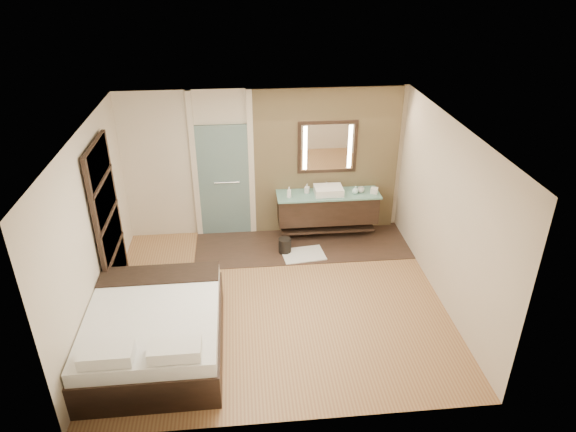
{
  "coord_description": "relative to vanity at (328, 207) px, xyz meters",
  "views": [
    {
      "loc": [
        -0.44,
        -6.3,
        4.77
      ],
      "look_at": [
        0.25,
        0.6,
        1.14
      ],
      "focal_mm": 32.0,
      "sensor_mm": 36.0,
      "label": 1
    }
  ],
  "objects": [
    {
      "name": "soap_bottle_a",
      "position": [
        -0.71,
        -0.11,
        0.39
      ],
      "size": [
        0.1,
        0.1,
        0.2
      ],
      "primitive_type": "imported",
      "rotation": [
        0.0,
        0.0,
        -0.37
      ],
      "color": "white",
      "rests_on": "vanity"
    },
    {
      "name": "vanity",
      "position": [
        0.0,
        0.0,
        0.0
      ],
      "size": [
        1.85,
        0.55,
        0.88
      ],
      "color": "black",
      "rests_on": "stone_wall"
    },
    {
      "name": "soap_bottle_b",
      "position": [
        -0.38,
        0.05,
        0.37
      ],
      "size": [
        0.1,
        0.1,
        0.17
      ],
      "primitive_type": "imported",
      "rotation": [
        0.0,
        0.0,
        -0.41
      ],
      "color": "#B2B2B2",
      "rests_on": "vanity"
    },
    {
      "name": "tile_strip",
      "position": [
        -0.5,
        -0.32,
        -0.57
      ],
      "size": [
        3.8,
        1.3,
        0.01
      ],
      "primitive_type": "cube",
      "color": "#34261C",
      "rests_on": "floor"
    },
    {
      "name": "waste_bin",
      "position": [
        -0.83,
        -0.54,
        -0.44
      ],
      "size": [
        0.25,
        0.25,
        0.28
      ],
      "primitive_type": "cylinder",
      "rotation": [
        0.0,
        0.0,
        -0.16
      ],
      "color": "black",
      "rests_on": "floor"
    },
    {
      "name": "floor",
      "position": [
        -1.1,
        -1.92,
        -0.58
      ],
      "size": [
        5.0,
        5.0,
        0.0
      ],
      "primitive_type": "plane",
      "color": "#925E3D",
      "rests_on": "ground"
    },
    {
      "name": "shoji_partition",
      "position": [
        -3.53,
        -1.32,
        0.63
      ],
      "size": [
        0.06,
        1.2,
        2.4
      ],
      "color": "black",
      "rests_on": "floor"
    },
    {
      "name": "soap_bottle_c",
      "position": [
        0.48,
        -0.06,
        0.36
      ],
      "size": [
        0.15,
        0.15,
        0.15
      ],
      "primitive_type": "imported",
      "rotation": [
        0.0,
        0.0,
        0.34
      ],
      "color": "#C3F6F1",
      "rests_on": "vanity"
    },
    {
      "name": "mirror_unit",
      "position": [
        0.0,
        0.24,
        1.07
      ],
      "size": [
        1.06,
        0.04,
        0.96
      ],
      "color": "black",
      "rests_on": "stone_wall"
    },
    {
      "name": "bath_mat",
      "position": [
        -0.52,
        -0.67,
        -0.56
      ],
      "size": [
        0.77,
        0.58,
        0.02
      ],
      "primitive_type": "cube",
      "rotation": [
        0.0,
        0.0,
        0.12
      ],
      "color": "white",
      "rests_on": "floor"
    },
    {
      "name": "stone_wall",
      "position": [
        0.0,
        0.29,
        0.77
      ],
      "size": [
        2.6,
        0.08,
        2.7
      ],
      "primitive_type": "cube",
      "color": "tan",
      "rests_on": "floor"
    },
    {
      "name": "frosted_door",
      "position": [
        -1.85,
        0.28,
        0.56
      ],
      "size": [
        1.1,
        0.12,
        2.7
      ],
      "color": "#9CC5C3",
      "rests_on": "floor"
    },
    {
      "name": "tissue_box",
      "position": [
        0.82,
        -0.08,
        0.33
      ],
      "size": [
        0.16,
        0.16,
        0.1
      ],
      "primitive_type": "cube",
      "rotation": [
        0.0,
        0.0,
        -0.43
      ],
      "color": "white",
      "rests_on": "vanity"
    },
    {
      "name": "cup",
      "position": [
        0.59,
        -0.02,
        0.33
      ],
      "size": [
        0.14,
        0.14,
        0.09
      ],
      "primitive_type": "imported",
      "rotation": [
        0.0,
        0.0,
        0.26
      ],
      "color": "silver",
      "rests_on": "vanity"
    },
    {
      "name": "bed",
      "position": [
        -2.75,
        -2.85,
        -0.24
      ],
      "size": [
        1.73,
        2.16,
        0.83
      ],
      "rotation": [
        0.0,
        0.0,
        0.0
      ],
      "color": "black",
      "rests_on": "floor"
    }
  ]
}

